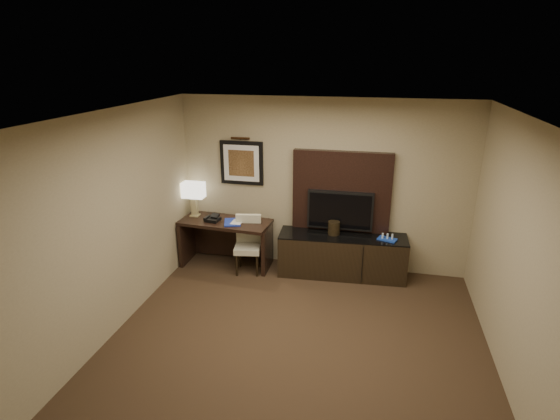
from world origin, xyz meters
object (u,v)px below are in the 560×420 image
(desk_chair, at_px, (248,248))
(credenza, at_px, (342,255))
(desk, at_px, (226,243))
(table_lamp, at_px, (194,200))
(tv, at_px, (340,210))
(ice_bucket, at_px, (334,228))
(desk_phone, at_px, (213,218))
(minibar_tray, at_px, (387,237))

(desk_chair, bearing_deg, credenza, -1.11)
(desk, distance_m, table_lamp, 0.87)
(tv, xyz_separation_m, desk_chair, (-1.39, -0.36, -0.61))
(credenza, xyz_separation_m, ice_bucket, (-0.14, 0.02, 0.44))
(table_lamp, distance_m, desk_phone, 0.46)
(ice_bucket, distance_m, minibar_tray, 0.81)
(credenza, xyz_separation_m, desk_chair, (-1.46, -0.22, 0.08))
(desk, bearing_deg, ice_bucket, 6.55)
(credenza, height_order, ice_bucket, ice_bucket)
(table_lamp, relative_size, minibar_tray, 2.01)
(credenza, relative_size, table_lamp, 3.56)
(ice_bucket, bearing_deg, desk_phone, -176.45)
(tv, bearing_deg, desk_phone, -173.02)
(desk_phone, bearing_deg, credenza, 10.88)
(desk, height_order, desk_phone, desk_phone)
(credenza, bearing_deg, desk_chair, -174.92)
(credenza, height_order, tv, tv)
(desk_chair, bearing_deg, minibar_tray, -4.49)
(desk_phone, bearing_deg, desk_chair, -2.55)
(minibar_tray, bearing_deg, ice_bucket, 176.82)
(desk, distance_m, credenza, 1.87)
(desk, height_order, tv, tv)
(credenza, xyz_separation_m, minibar_tray, (0.66, -0.03, 0.38))
(desk, xyz_separation_m, tv, (1.80, 0.19, 0.63))
(desk, xyz_separation_m, ice_bucket, (1.73, 0.07, 0.39))
(desk, bearing_deg, minibar_tray, 4.85)
(tv, distance_m, ice_bucket, 0.29)
(desk, relative_size, tv, 1.44)
(credenza, distance_m, desk_phone, 2.12)
(desk, bearing_deg, desk_phone, -159.93)
(tv, relative_size, desk_chair, 1.21)
(desk, xyz_separation_m, desk_chair, (0.41, -0.17, 0.03))
(desk_phone, bearing_deg, table_lamp, 164.16)
(desk_chair, bearing_deg, desk, 148.52)
(desk_chair, distance_m, ice_bucket, 1.38)
(credenza, distance_m, minibar_tray, 0.76)
(desk, distance_m, tv, 1.92)
(desk_chair, relative_size, desk_phone, 3.87)
(ice_bucket, height_order, minibar_tray, ice_bucket)
(desk_phone, bearing_deg, ice_bucket, 11.55)
(tv, xyz_separation_m, desk_phone, (-1.99, -0.24, -0.20))
(table_lamp, relative_size, ice_bucket, 2.66)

